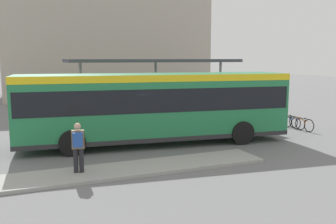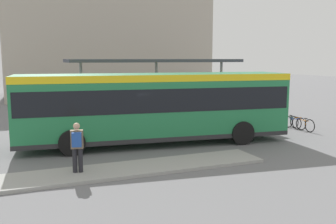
{
  "view_description": "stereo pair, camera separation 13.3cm",
  "coord_description": "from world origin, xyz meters",
  "px_view_note": "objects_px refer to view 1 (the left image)",
  "views": [
    {
      "loc": [
        -6.05,
        -16.05,
        3.95
      ],
      "look_at": [
        0.62,
        0.0,
        1.47
      ],
      "focal_mm": 40.0,
      "sensor_mm": 36.0,
      "label": 1
    },
    {
      "loc": [
        -5.92,
        -16.1,
        3.95
      ],
      "look_at": [
        0.62,
        0.0,
        1.47
      ],
      "focal_mm": 40.0,
      "sensor_mm": 36.0,
      "label": 2
    }
  ],
  "objects_px": {
    "city_bus": "(156,103)",
    "pedestrian_waiting": "(78,145)",
    "bicycle_green": "(288,120)",
    "bicycle_orange": "(302,124)",
    "bicycle_blue": "(293,122)",
    "potted_planter_near_shelter": "(89,125)"
  },
  "relations": [
    {
      "from": "bicycle_blue",
      "to": "potted_planter_near_shelter",
      "type": "bearing_deg",
      "value": -107.82
    },
    {
      "from": "pedestrian_waiting",
      "to": "bicycle_orange",
      "type": "relative_size",
      "value": 1.01
    },
    {
      "from": "city_bus",
      "to": "potted_planter_near_shelter",
      "type": "relative_size",
      "value": 9.53
    },
    {
      "from": "city_bus",
      "to": "pedestrian_waiting",
      "type": "height_order",
      "value": "city_bus"
    },
    {
      "from": "bicycle_blue",
      "to": "potted_planter_near_shelter",
      "type": "xyz_separation_m",
      "value": [
        -11.32,
        1.66,
        0.33
      ]
    },
    {
      "from": "pedestrian_waiting",
      "to": "bicycle_green",
      "type": "relative_size",
      "value": 1.04
    },
    {
      "from": "city_bus",
      "to": "bicycle_blue",
      "type": "height_order",
      "value": "city_bus"
    },
    {
      "from": "pedestrian_waiting",
      "to": "bicycle_orange",
      "type": "distance_m",
      "value": 13.31
    },
    {
      "from": "bicycle_orange",
      "to": "potted_planter_near_shelter",
      "type": "height_order",
      "value": "potted_planter_near_shelter"
    },
    {
      "from": "bicycle_green",
      "to": "potted_planter_near_shelter",
      "type": "xyz_separation_m",
      "value": [
        -11.48,
        1.0,
        0.33
      ]
    },
    {
      "from": "city_bus",
      "to": "bicycle_green",
      "type": "distance_m",
      "value": 9.0
    },
    {
      "from": "city_bus",
      "to": "bicycle_green",
      "type": "height_order",
      "value": "city_bus"
    },
    {
      "from": "bicycle_orange",
      "to": "city_bus",
      "type": "bearing_deg",
      "value": 87.16
    },
    {
      "from": "bicycle_green",
      "to": "potted_planter_near_shelter",
      "type": "relative_size",
      "value": 1.24
    },
    {
      "from": "bicycle_green",
      "to": "bicycle_blue",
      "type": "bearing_deg",
      "value": 166.57
    },
    {
      "from": "pedestrian_waiting",
      "to": "bicycle_green",
      "type": "distance_m",
      "value": 13.81
    },
    {
      "from": "pedestrian_waiting",
      "to": "city_bus",
      "type": "bearing_deg",
      "value": -38.1
    },
    {
      "from": "city_bus",
      "to": "bicycle_orange",
      "type": "distance_m",
      "value": 8.8
    },
    {
      "from": "bicycle_blue",
      "to": "bicycle_green",
      "type": "relative_size",
      "value": 0.98
    },
    {
      "from": "bicycle_blue",
      "to": "bicycle_orange",
      "type": "bearing_deg",
      "value": -4.73
    },
    {
      "from": "bicycle_blue",
      "to": "bicycle_green",
      "type": "height_order",
      "value": "bicycle_green"
    },
    {
      "from": "pedestrian_waiting",
      "to": "potted_planter_near_shelter",
      "type": "bearing_deg",
      "value": -2.65
    }
  ]
}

